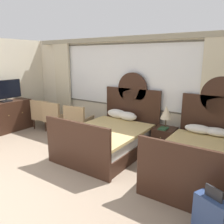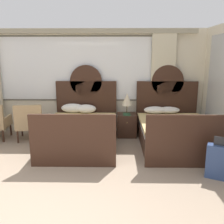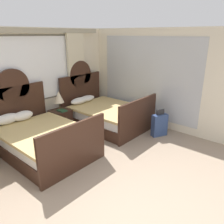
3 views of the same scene
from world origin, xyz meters
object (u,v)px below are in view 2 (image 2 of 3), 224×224
(nightstand_between_beds, at_px, (127,125))
(table_lamp_on_nightstand, at_px, (127,100))
(bed_near_window, at_px, (81,130))
(suitcase_on_floor, at_px, (219,162))
(bed_near_mirror, at_px, (174,131))
(armchair_by_window_left, at_px, (30,122))
(book_on_nightstand, at_px, (127,114))

(nightstand_between_beds, bearing_deg, table_lamp_on_nightstand, 77.49)
(table_lamp_on_nightstand, bearing_deg, bed_near_window, -146.01)
(nightstand_between_beds, height_order, table_lamp_on_nightstand, table_lamp_on_nightstand)
(nightstand_between_beds, xyz_separation_m, suitcase_on_floor, (1.45, -2.25, 0.01))
(bed_near_window, distance_m, bed_near_mirror, 2.11)
(armchair_by_window_left, height_order, suitcase_on_floor, armchair_by_window_left)
(bed_near_mirror, distance_m, suitcase_on_floor, 1.59)
(bed_near_mirror, relative_size, table_lamp_on_nightstand, 4.18)
(bed_near_window, xyz_separation_m, bed_near_mirror, (2.11, -0.00, -0.00))
(nightstand_between_beds, relative_size, book_on_nightstand, 2.21)
(bed_near_window, relative_size, suitcase_on_floor, 3.05)
(bed_near_mirror, height_order, book_on_nightstand, bed_near_mirror)
(bed_near_mirror, relative_size, nightstand_between_beds, 3.85)
(nightstand_between_beds, bearing_deg, book_on_nightstand, -92.65)
(book_on_nightstand, height_order, armchair_by_window_left, armchair_by_window_left)
(suitcase_on_floor, bearing_deg, book_on_nightstand, 124.03)
(table_lamp_on_nightstand, bearing_deg, book_on_nightstand, -93.50)
(bed_near_window, xyz_separation_m, book_on_nightstand, (1.06, 0.61, 0.24))
(bed_near_window, relative_size, table_lamp_on_nightstand, 4.18)
(table_lamp_on_nightstand, distance_m, suitcase_on_floor, 2.76)
(book_on_nightstand, distance_m, armchair_by_window_left, 2.37)
(bed_near_mirror, bearing_deg, nightstand_between_beds, 145.92)
(bed_near_window, bearing_deg, table_lamp_on_nightstand, 33.99)
(table_lamp_on_nightstand, xyz_separation_m, armchair_by_window_left, (-2.36, -0.40, -0.48))
(book_on_nightstand, bearing_deg, armchair_by_window_left, -172.99)
(nightstand_between_beds, relative_size, armchair_by_window_left, 0.63)
(book_on_nightstand, bearing_deg, suitcase_on_floor, -55.97)
(nightstand_between_beds, distance_m, suitcase_on_floor, 2.68)
(bed_near_mirror, distance_m, book_on_nightstand, 1.24)
(nightstand_between_beds, xyz_separation_m, table_lamp_on_nightstand, (0.00, 0.01, 0.65))
(bed_near_mirror, distance_m, nightstand_between_beds, 1.27)
(nightstand_between_beds, height_order, book_on_nightstand, book_on_nightstand)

